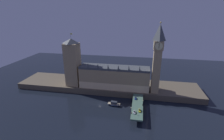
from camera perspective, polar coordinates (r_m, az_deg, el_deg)
name	(u,v)px	position (r m, az deg, el deg)	size (l,w,h in m)	color
ground_plane	(100,104)	(172.56, -4.34, -11.95)	(400.00, 400.00, 0.00)	black
embankment	(107,86)	(204.46, -1.63, -5.56)	(220.00, 42.00, 6.72)	brown
parliament_hall	(114,77)	(188.39, 0.80, -2.51)	(79.52, 19.70, 30.39)	tan
clock_tower	(157,57)	(174.06, 15.68, 4.33)	(9.94, 10.05, 75.11)	tan
victoria_tower	(73,62)	(196.27, -13.66, 2.63)	(15.75, 15.75, 62.02)	tan
bridge	(137,107)	(161.70, 8.89, -12.77)	(10.35, 46.00, 6.27)	#476656
car_northbound_lead	(136,98)	(170.63, 8.30, -9.80)	(1.94, 4.51, 1.47)	navy
car_northbound_trail	(134,112)	(149.05, 7.87, -14.49)	(1.92, 4.43, 1.48)	white
car_southbound_lead	(140,111)	(151.94, 9.71, -13.86)	(1.88, 4.75, 1.55)	yellow
pedestrian_near_rail	(132,113)	(147.61, 6.94, -14.69)	(0.38, 0.38, 1.84)	black
pedestrian_mid_walk	(142,105)	(160.37, 10.61, -11.89)	(0.38, 0.38, 1.79)	black
street_lamp_near	(131,110)	(146.12, 6.83, -13.69)	(1.34, 0.60, 6.28)	#2D3333
street_lamp_mid	(143,102)	(158.72, 10.82, -11.06)	(1.34, 0.60, 6.09)	#2D3333
boat_upstream	(114,104)	(169.04, 0.69, -11.92)	(14.61, 6.25, 4.83)	#1E2842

